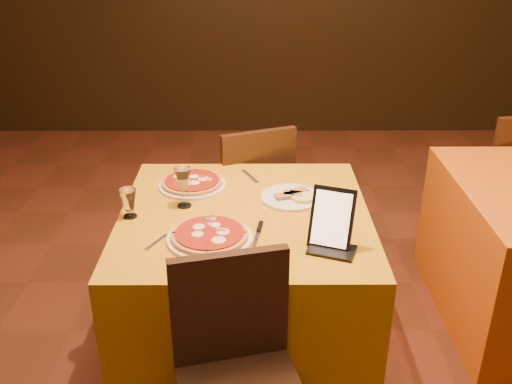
{
  "coord_description": "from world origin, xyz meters",
  "views": [
    {
      "loc": [
        -0.17,
        -1.9,
        1.93
      ],
      "look_at": [
        -0.16,
        0.31,
        0.86
      ],
      "focal_mm": 40.0,
      "sensor_mm": 36.0,
      "label": 1
    }
  ],
  "objects_px": {
    "main_table": "(245,283)",
    "wine_glass": "(183,187)",
    "pizza_far": "(192,183)",
    "chair_side_far": "(499,175)",
    "water_glass": "(129,204)",
    "pizza_near": "(210,236)",
    "chair_main_far": "(247,194)",
    "tablet": "(332,218)"
  },
  "relations": [
    {
      "from": "pizza_near",
      "to": "pizza_far",
      "type": "distance_m",
      "value": 0.52
    },
    {
      "from": "wine_glass",
      "to": "pizza_near",
      "type": "bearing_deg",
      "value": -65.53
    },
    {
      "from": "main_table",
      "to": "chair_main_far",
      "type": "bearing_deg",
      "value": 90.0
    },
    {
      "from": "pizza_near",
      "to": "water_glass",
      "type": "relative_size",
      "value": 2.68
    },
    {
      "from": "pizza_near",
      "to": "tablet",
      "type": "distance_m",
      "value": 0.5
    },
    {
      "from": "pizza_far",
      "to": "tablet",
      "type": "xyz_separation_m",
      "value": [
        0.6,
        -0.55,
        0.1
      ]
    },
    {
      "from": "tablet",
      "to": "pizza_near",
      "type": "bearing_deg",
      "value": -164.82
    },
    {
      "from": "chair_side_far",
      "to": "tablet",
      "type": "distance_m",
      "value": 1.87
    },
    {
      "from": "wine_glass",
      "to": "water_glass",
      "type": "height_order",
      "value": "wine_glass"
    },
    {
      "from": "pizza_near",
      "to": "tablet",
      "type": "bearing_deg",
      "value": -4.98
    },
    {
      "from": "chair_main_far",
      "to": "chair_side_far",
      "type": "bearing_deg",
      "value": 168.38
    },
    {
      "from": "chair_side_far",
      "to": "wine_glass",
      "type": "relative_size",
      "value": 4.79
    },
    {
      "from": "main_table",
      "to": "pizza_near",
      "type": "height_order",
      "value": "pizza_near"
    },
    {
      "from": "water_glass",
      "to": "tablet",
      "type": "bearing_deg",
      "value": -15.68
    },
    {
      "from": "tablet",
      "to": "main_table",
      "type": "bearing_deg",
      "value": 161.52
    },
    {
      "from": "water_glass",
      "to": "tablet",
      "type": "height_order",
      "value": "tablet"
    },
    {
      "from": "main_table",
      "to": "wine_glass",
      "type": "xyz_separation_m",
      "value": [
        -0.27,
        0.06,
        0.47
      ]
    },
    {
      "from": "main_table",
      "to": "chair_main_far",
      "type": "relative_size",
      "value": 1.21
    },
    {
      "from": "wine_glass",
      "to": "tablet",
      "type": "bearing_deg",
      "value": -28.7
    },
    {
      "from": "main_table",
      "to": "wine_glass",
      "type": "height_order",
      "value": "wine_glass"
    },
    {
      "from": "main_table",
      "to": "wine_glass",
      "type": "distance_m",
      "value": 0.55
    },
    {
      "from": "wine_glass",
      "to": "tablet",
      "type": "distance_m",
      "value": 0.71
    },
    {
      "from": "chair_main_far",
      "to": "wine_glass",
      "type": "relative_size",
      "value": 4.79
    },
    {
      "from": "chair_side_far",
      "to": "pizza_near",
      "type": "xyz_separation_m",
      "value": [
        -1.73,
        -1.29,
        0.31
      ]
    },
    {
      "from": "tablet",
      "to": "water_glass",
      "type": "bearing_deg",
      "value": -175.52
    },
    {
      "from": "chair_side_far",
      "to": "water_glass",
      "type": "distance_m",
      "value": 2.39
    },
    {
      "from": "pizza_near",
      "to": "wine_glass",
      "type": "distance_m",
      "value": 0.34
    },
    {
      "from": "tablet",
      "to": "wine_glass",
      "type": "bearing_deg",
      "value": 171.46
    },
    {
      "from": "chair_side_far",
      "to": "chair_main_far",
      "type": "bearing_deg",
      "value": -2.01
    },
    {
      "from": "pizza_far",
      "to": "water_glass",
      "type": "xyz_separation_m",
      "value": [
        -0.24,
        -0.31,
        0.05
      ]
    },
    {
      "from": "water_glass",
      "to": "main_table",
      "type": "bearing_deg",
      "value": 4.47
    },
    {
      "from": "pizza_near",
      "to": "wine_glass",
      "type": "bearing_deg",
      "value": 114.47
    },
    {
      "from": "chair_main_far",
      "to": "wine_glass",
      "type": "height_order",
      "value": "wine_glass"
    },
    {
      "from": "chair_main_far",
      "to": "wine_glass",
      "type": "xyz_separation_m",
      "value": [
        -0.27,
        -0.73,
        0.39
      ]
    },
    {
      "from": "pizza_far",
      "to": "tablet",
      "type": "height_order",
      "value": "tablet"
    },
    {
      "from": "main_table",
      "to": "tablet",
      "type": "bearing_deg",
      "value": -38.64
    },
    {
      "from": "wine_glass",
      "to": "chair_side_far",
      "type": "bearing_deg",
      "value": 27.96
    },
    {
      "from": "pizza_near",
      "to": "water_glass",
      "type": "xyz_separation_m",
      "value": [
        -0.36,
        0.19,
        0.05
      ]
    },
    {
      "from": "pizza_far",
      "to": "water_glass",
      "type": "height_order",
      "value": "water_glass"
    },
    {
      "from": "main_table",
      "to": "pizza_far",
      "type": "height_order",
      "value": "pizza_far"
    },
    {
      "from": "pizza_near",
      "to": "pizza_far",
      "type": "relative_size",
      "value": 1.07
    },
    {
      "from": "wine_glass",
      "to": "tablet",
      "type": "height_order",
      "value": "tablet"
    }
  ]
}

